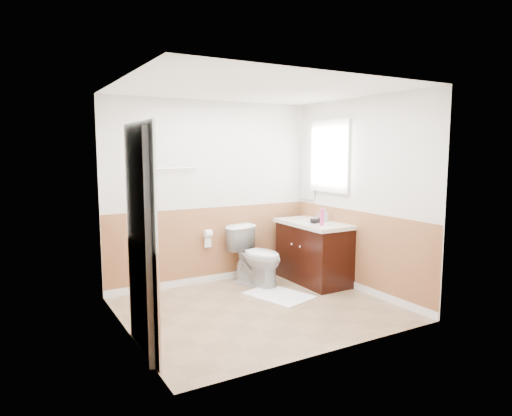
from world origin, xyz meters
TOP-DOWN VIEW (x-y plane):
  - floor at (0.00, 0.00)m, footprint 3.00×3.00m
  - ceiling at (0.00, 0.00)m, footprint 3.00×3.00m
  - wall_back at (0.00, 1.30)m, footprint 3.00×0.00m
  - wall_front at (0.00, -1.30)m, footprint 3.00×0.00m
  - wall_left at (-1.50, 0.00)m, footprint 0.00×3.00m
  - wall_right at (1.50, 0.00)m, footprint 0.00×3.00m
  - wainscot_back at (0.00, 1.29)m, footprint 3.00×0.00m
  - wainscot_front at (0.00, -1.29)m, footprint 3.00×0.00m
  - wainscot_left at (-1.49, 0.00)m, footprint 0.00×2.60m
  - wainscot_right at (1.49, 0.00)m, footprint 0.00×2.60m
  - toilet at (0.45, 0.85)m, footprint 0.65×0.88m
  - bath_mat at (0.45, 0.27)m, footprint 0.75×0.92m
  - vanity_cabinet at (1.21, 0.58)m, footprint 0.55×1.10m
  - vanity_knob_left at (0.91, 0.48)m, footprint 0.03×0.03m
  - vanity_knob_right at (0.91, 0.68)m, footprint 0.03×0.03m
  - countertop at (1.20, 0.58)m, footprint 0.60×1.15m
  - sink_basin at (1.21, 0.73)m, footprint 0.36×0.36m
  - faucet at (1.39, 0.73)m, footprint 0.02×0.02m
  - lotion_bottle at (1.11, 0.28)m, footprint 0.05×0.05m
  - soap_dispenser at (1.33, 0.51)m, footprint 0.09×0.09m
  - hair_dryer_body at (1.16, 0.48)m, footprint 0.14×0.07m
  - hair_dryer_handle at (1.13, 0.46)m, footprint 0.03×0.03m
  - mirror_panel at (1.48, 1.10)m, footprint 0.02×0.35m
  - window_frame at (1.47, 0.59)m, footprint 0.04×0.80m
  - window_glass at (1.49, 0.59)m, footprint 0.01×0.70m
  - door at (-1.40, -0.45)m, footprint 0.29×0.78m
  - door_frame at (-1.48, -0.45)m, footprint 0.02×0.92m
  - door_knob at (-1.34, -0.12)m, footprint 0.06×0.06m
  - towel_bar at (-0.55, 1.25)m, footprint 0.62×0.02m
  - tp_holder_bar at (-0.10, 1.23)m, footprint 0.14×0.02m
  - tp_roll at (-0.10, 1.23)m, footprint 0.10×0.11m
  - tp_sheet at (-0.10, 1.23)m, footprint 0.10×0.01m

SIDE VIEW (x-z plane):
  - floor at x=0.00m, z-range 0.00..0.00m
  - bath_mat at x=0.45m, z-range 0.00..0.02m
  - vanity_cabinet at x=1.21m, z-range 0.00..0.80m
  - toilet at x=0.45m, z-range 0.00..0.80m
  - wainscot_back at x=0.00m, z-range -1.00..2.00m
  - wainscot_front at x=0.00m, z-range -1.00..2.00m
  - wainscot_left at x=-1.49m, z-range -0.80..1.80m
  - wainscot_right at x=1.49m, z-range -0.80..1.80m
  - vanity_knob_left at x=0.91m, z-range 0.53..0.57m
  - vanity_knob_right at x=0.91m, z-range 0.53..0.57m
  - tp_sheet at x=-0.10m, z-range 0.51..0.67m
  - tp_holder_bar at x=-0.10m, z-range 0.69..0.71m
  - tp_roll at x=-0.10m, z-range 0.64..0.76m
  - countertop at x=1.20m, z-range 0.80..0.85m
  - hair_dryer_handle at x=1.13m, z-range 0.82..0.89m
  - sink_basin at x=1.21m, z-range 0.85..0.87m
  - hair_dryer_body at x=1.16m, z-range 0.85..0.92m
  - faucet at x=1.39m, z-range 0.85..0.99m
  - soap_dispenser at x=1.33m, z-range 0.85..1.04m
  - door_knob at x=-1.34m, z-range 0.92..0.98m
  - lotion_bottle at x=1.11m, z-range 0.85..1.07m
  - door at x=-1.40m, z-range 0.00..2.04m
  - door_frame at x=-1.48m, z-range -0.02..2.08m
  - wall_back at x=0.00m, z-range -0.25..2.75m
  - wall_front at x=0.00m, z-range -0.25..2.75m
  - wall_left at x=-1.50m, z-range -0.25..2.75m
  - wall_right at x=1.50m, z-range -0.25..2.75m
  - mirror_panel at x=1.48m, z-range 1.10..2.00m
  - towel_bar at x=-0.55m, z-range 1.59..1.61m
  - window_frame at x=1.47m, z-range 1.25..2.25m
  - window_glass at x=1.49m, z-range 1.30..2.20m
  - ceiling at x=0.00m, z-range 2.50..2.50m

